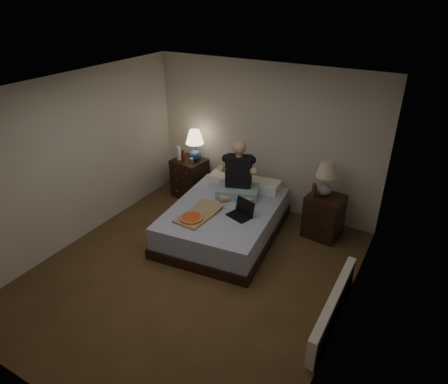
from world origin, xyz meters
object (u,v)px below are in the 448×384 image
Objects in this scene: lamp_left at (195,145)px; laptop at (239,210)px; lamp_right at (326,178)px; soda_can at (192,161)px; person at (238,170)px; pizza_box at (191,218)px; water_bottle at (179,153)px; beer_bottle_left at (183,156)px; radiator at (333,307)px; beer_bottle_right at (314,191)px; nightstand_left at (190,178)px; bed at (224,221)px; nightstand_right at (324,216)px.

lamp_left is 1.65× the size of laptop.
lamp_right is 5.60× the size of soda_can.
person reaches higher than lamp_right.
person reaches higher than pizza_box.
water_bottle is 1.44m from person.
lamp_right is 2.24× the size of water_bottle.
water_bottle reaches higher than beer_bottle_left.
person is (1.13, -0.49, -0.03)m from lamp_left.
water_bottle reaches higher than pizza_box.
person is 1.11m from pizza_box.
lamp_left reaches higher than laptop.
radiator is (3.13, -1.86, -0.80)m from lamp_left.
lamp_right is 2.43× the size of beer_bottle_right.
beer_bottle_right reaches higher than pizza_box.
beer_bottle_left is 1.31m from person.
nightstand_left is 1.28× the size of lamp_left.
beer_bottle_right is (2.56, -0.12, -0.04)m from water_bottle.
radiator is (2.01, -0.95, -0.05)m from bed.
radiator is at bearing -8.34° from laptop.
laptop is (1.42, -0.88, -0.14)m from soda_can.
nightstand_right is 0.63m from lamp_right.
pizza_box is at bearing -49.06° from water_bottle.
water_bottle is at bearing 175.06° from soda_can.
pizza_box is (-1.51, -1.38, -0.42)m from lamp_right.
beer_bottle_right reaches higher than laptop.
water_bottle is 0.27× the size of person.
lamp_right is at bearing 0.74° from water_bottle.
lamp_right reaches higher than beer_bottle_right.
nightstand_right is 0.50m from beer_bottle_right.
bed is 1.26× the size of radiator.
beer_bottle_right is at bearing 2.13° from nightstand_left.
beer_bottle_right is at bearing -2.47° from soda_can.
water_bottle is at bearing -179.26° from lamp_right.
person is at bearing -159.56° from nightstand_right.
beer_bottle_left is 1.69m from pizza_box.
bed is at bearing -151.18° from beer_bottle_right.
beer_bottle_left is (-0.17, -0.02, 0.06)m from soda_can.
water_bottle reaches higher than radiator.
beer_bottle_right is (2.43, -0.07, -0.03)m from beer_bottle_left.
lamp_left is at bearing 161.82° from laptop.
soda_can is 1.60m from pizza_box.
nightstand_left is 1.76m from pizza_box.
water_bottle is 0.74× the size of laptop.
soda_can is at bearing 144.38° from person.
bed is at bearing 175.61° from laptop.
pizza_box is (0.91, -1.49, -0.45)m from lamp_left.
lamp_right is 1.39m from laptop.
lamp_left is at bearing 137.28° from person.
lamp_right is 2.09m from pizza_box.
laptop reaches higher than bed.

